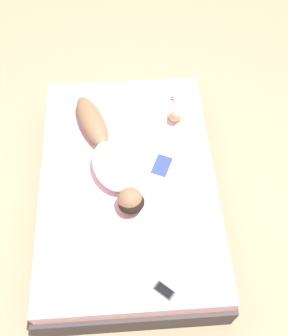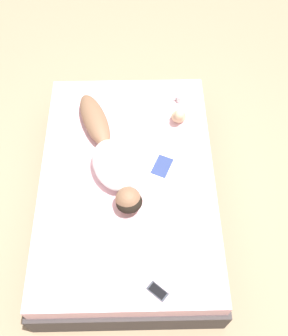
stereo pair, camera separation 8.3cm
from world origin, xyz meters
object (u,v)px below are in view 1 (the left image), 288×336
object	(u,v)px
person	(110,158)
open_magazine	(173,169)
cell_phone	(164,290)
coffee_mug	(178,96)

from	to	relation	value
person	open_magazine	distance (m)	0.55
person	cell_phone	size ratio (longest dim) A/B	7.96
person	cell_phone	bearing A→B (deg)	87.94
open_magazine	coffee_mug	xyz separation A→B (m)	(-0.13, -0.79, 0.04)
open_magazine	coffee_mug	bearing A→B (deg)	-74.90
coffee_mug	cell_phone	bearing A→B (deg)	80.65
cell_phone	open_magazine	bearing A→B (deg)	-149.05
person	coffee_mug	bearing A→B (deg)	-153.22
open_magazine	cell_phone	size ratio (longest dim) A/B	3.06
open_magazine	coffee_mug	distance (m)	0.80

